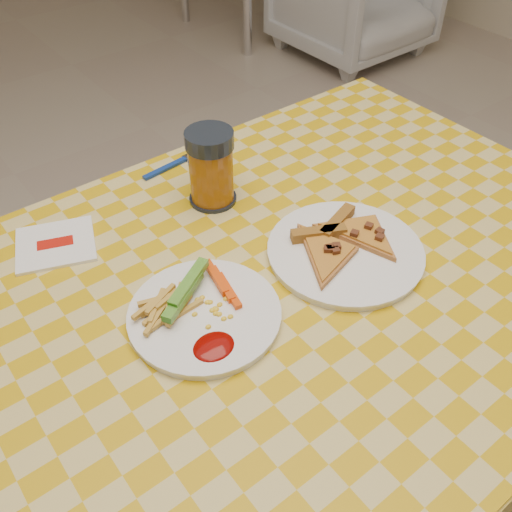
# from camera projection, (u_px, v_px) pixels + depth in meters

# --- Properties ---
(ground) EXTENTS (8.00, 8.00, 0.00)m
(ground) POSITION_uv_depth(u_px,v_px,m) (271.00, 492.00, 1.43)
(ground) COLOR #BFAE9A
(ground) RESTS_ON ground
(table) EXTENTS (1.28, 0.88, 0.76)m
(table) POSITION_uv_depth(u_px,v_px,m) (278.00, 311.00, 0.97)
(table) COLOR silver
(table) RESTS_ON ground
(plate_left) EXTENTS (0.25, 0.25, 0.01)m
(plate_left) POSITION_uv_depth(u_px,v_px,m) (205.00, 316.00, 0.86)
(plate_left) COLOR white
(plate_left) RESTS_ON table
(plate_right) EXTENTS (0.27, 0.27, 0.01)m
(plate_right) POSITION_uv_depth(u_px,v_px,m) (345.00, 253.00, 0.96)
(plate_right) COLOR white
(plate_right) RESTS_ON table
(fries_veggies) EXTENTS (0.19, 0.17, 0.04)m
(fries_veggies) POSITION_uv_depth(u_px,v_px,m) (193.00, 305.00, 0.85)
(fries_veggies) COLOR gold
(fries_veggies) RESTS_ON plate_left
(pizza_slices) EXTENTS (0.26, 0.22, 0.02)m
(pizza_slices) POSITION_uv_depth(u_px,v_px,m) (342.00, 241.00, 0.96)
(pizza_slices) COLOR #BB6F39
(pizza_slices) RESTS_ON plate_right
(drink_glass) EXTENTS (0.09, 0.09, 0.14)m
(drink_glass) POSITION_uv_depth(u_px,v_px,m) (211.00, 168.00, 1.04)
(drink_glass) COLOR black
(drink_glass) RESTS_ON table
(napkin) EXTENTS (0.17, 0.16, 0.01)m
(napkin) POSITION_uv_depth(u_px,v_px,m) (56.00, 244.00, 0.98)
(napkin) COLOR white
(napkin) RESTS_ON table
(fork) EXTENTS (0.15, 0.03, 0.01)m
(fork) POSITION_uv_depth(u_px,v_px,m) (175.00, 164.00, 1.17)
(fork) COLOR navy
(fork) RESTS_ON table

